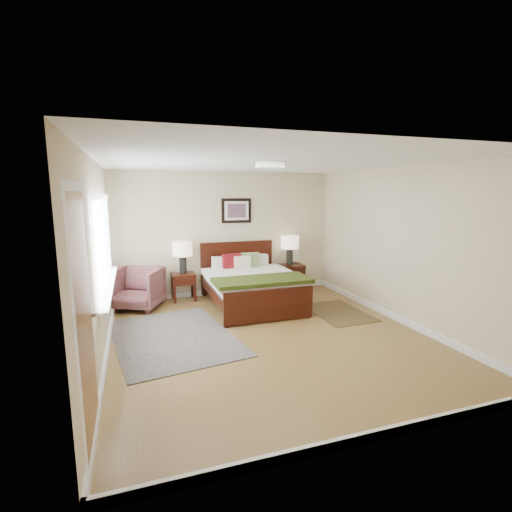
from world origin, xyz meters
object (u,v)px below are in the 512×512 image
bed (251,279)px  armchair (138,288)px  rug_persian (173,337)px  nightstand_left (184,280)px  lamp_right (290,244)px  nightstand_right (290,275)px  lamp_left (182,251)px

bed → armchair: size_ratio=2.42×
bed → armchair: 2.06m
bed → rug_persian: bed is taller
rug_persian → nightstand_left: bearing=68.9°
lamp_right → armchair: 3.19m
rug_persian → lamp_right: bearing=26.6°
bed → nightstand_left: bed is taller
nightstand_left → nightstand_right: (2.25, 0.01, -0.06)m
nightstand_right → lamp_left: 2.33m
nightstand_right → lamp_right: 0.66m
nightstand_left → armchair: size_ratio=0.65×
lamp_left → armchair: 1.08m
bed → rug_persian: 1.98m
lamp_right → armchair: lamp_right is taller
lamp_left → rug_persian: size_ratio=0.27×
nightstand_left → armchair: (-0.86, -0.25, -0.04)m
lamp_right → armchair: bearing=-175.0°
nightstand_left → lamp_left: bearing=90.0°
nightstand_right → lamp_right: bearing=90.0°
bed → nightstand_left: (-1.14, 0.73, -0.08)m
nightstand_right → rug_persian: 3.27m
lamp_left → armchair: size_ratio=0.75×
armchair → nightstand_left: bearing=41.7°
lamp_right → nightstand_left: bearing=-179.5°
rug_persian → nightstand_right: bearing=26.4°
nightstand_right → lamp_right: (0.00, 0.01, 0.66)m
nightstand_left → rug_persian: nightstand_left is taller
nightstand_left → lamp_left: lamp_left is taller
lamp_left → lamp_right: 2.25m
nightstand_right → armchair: size_ratio=0.70×
nightstand_left → rug_persian: (-0.41, -1.86, -0.41)m
nightstand_left → lamp_left: size_ratio=0.87×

